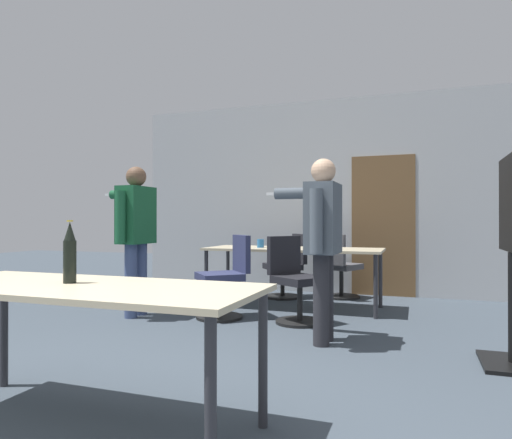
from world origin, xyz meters
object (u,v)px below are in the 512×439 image
at_px(office_chair_far_right, 226,279).
at_px(beer_bottle, 70,253).
at_px(person_near_casual, 135,226).
at_px(person_left_plaid, 322,233).
at_px(office_chair_near_pushed, 295,282).
at_px(drink_cup, 261,243).
at_px(office_chair_mid_tucked, 288,268).
at_px(office_chair_side_rolled, 338,269).

bearing_deg(office_chair_far_right, beer_bottle, 143.85).
xyz_separation_m(person_near_casual, person_left_plaid, (2.25, -0.42, -0.05)).
bearing_deg(office_chair_far_right, office_chair_near_pushed, -127.79).
distance_m(person_near_casual, office_chair_far_right, 1.21).
distance_m(office_chair_far_right, office_chair_near_pushed, 0.79).
xyz_separation_m(office_chair_far_right, beer_bottle, (0.25, -2.73, 0.47)).
height_order(office_chair_far_right, beer_bottle, beer_bottle).
bearing_deg(office_chair_far_right, drink_cup, -50.83).
xyz_separation_m(office_chair_far_right, office_chair_mid_tucked, (0.28, 1.56, -0.02)).
height_order(person_left_plaid, beer_bottle, person_left_plaid).
xyz_separation_m(person_left_plaid, office_chair_near_pushed, (-0.44, 0.74, -0.55)).
bearing_deg(person_near_casual, beer_bottle, -151.29).
bearing_deg(office_chair_side_rolled, office_chair_far_right, -95.64).
relative_size(person_near_casual, office_chair_side_rolled, 1.90).
distance_m(person_near_casual, person_left_plaid, 2.29).
relative_size(office_chair_near_pushed, drink_cup, 8.58).
bearing_deg(person_left_plaid, office_chair_far_right, 61.72).
bearing_deg(beer_bottle, office_chair_mid_tucked, 89.60).
bearing_deg(office_chair_mid_tucked, drink_cup, 132.92).
xyz_separation_m(office_chair_side_rolled, drink_cup, (-0.85, -0.92, 0.39)).
xyz_separation_m(person_near_casual, office_chair_side_rolled, (2.00, 2.00, -0.61)).
xyz_separation_m(office_chair_mid_tucked, beer_bottle, (-0.03, -4.30, 0.49)).
height_order(office_chair_mid_tucked, drink_cup, office_chair_mid_tucked).
bearing_deg(office_chair_near_pushed, beer_bottle, 23.45).
relative_size(office_chair_far_right, office_chair_side_rolled, 1.03).
bearing_deg(office_chair_mid_tucked, person_left_plaid, 166.95).
distance_m(person_near_casual, beer_bottle, 2.78).
height_order(person_left_plaid, office_chair_mid_tucked, person_left_plaid).
height_order(office_chair_near_pushed, drink_cup, office_chair_near_pushed).
relative_size(office_chair_near_pushed, beer_bottle, 2.71).
height_order(office_chair_near_pushed, beer_bottle, beer_bottle).
distance_m(person_left_plaid, office_chair_side_rolled, 2.50).
bearing_deg(office_chair_near_pushed, office_chair_mid_tucked, -127.29).
distance_m(person_left_plaid, office_chair_near_pushed, 1.02).
distance_m(office_chair_mid_tucked, office_chair_side_rolled, 0.72).
distance_m(person_left_plaid, beer_bottle, 2.27).
distance_m(person_left_plaid, office_chair_far_right, 1.51).
xyz_separation_m(person_near_casual, office_chair_near_pushed, (1.81, 0.31, -0.60)).
bearing_deg(drink_cup, office_chair_near_pushed, -49.29).
bearing_deg(beer_bottle, person_left_plaid, 64.63).
xyz_separation_m(office_chair_mid_tucked, office_chair_side_rolled, (0.70, 0.17, -0.00)).
bearing_deg(person_left_plaid, drink_cup, 37.05).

